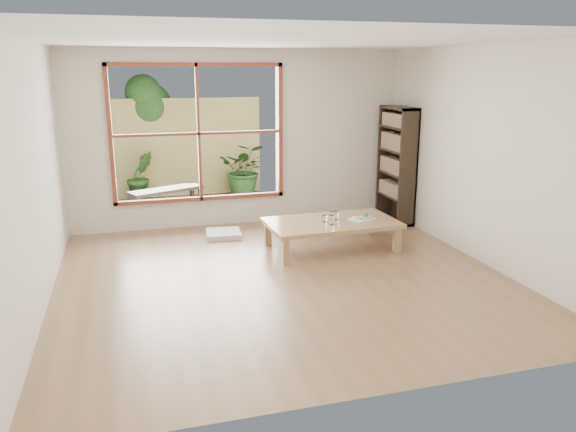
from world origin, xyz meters
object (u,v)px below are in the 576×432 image
low_table (332,224)px  food_tray (362,218)px  bookshelf (397,165)px  garden_bench (166,192)px

low_table → food_tray: (0.41, -0.05, 0.07)m
low_table → food_tray: bearing=-8.4°
bookshelf → food_tray: (-1.02, -1.07, -0.49)m
bookshelf → food_tray: bookshelf is taller
low_table → garden_bench: 3.18m
low_table → food_tray: size_ratio=4.80×
bookshelf → low_table: bearing=-144.3°
food_tray → bookshelf: bearing=25.7°
low_table → food_tray: food_tray is taller
bookshelf → food_tray: 1.56m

